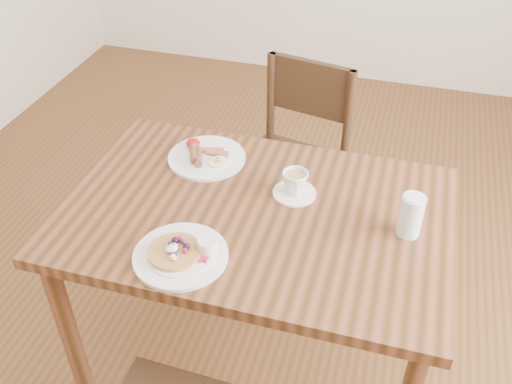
% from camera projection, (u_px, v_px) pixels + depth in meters
% --- Properties ---
extents(ground, '(5.00, 5.00, 0.00)m').
position_uv_depth(ground, '(256.00, 356.00, 2.23)').
color(ground, '#5C321A').
rests_on(ground, ground).
extents(dining_table, '(1.20, 0.80, 0.75)m').
position_uv_depth(dining_table, '(256.00, 233.00, 1.83)').
color(dining_table, brown).
rests_on(dining_table, ground).
extents(chair_far, '(0.50, 0.50, 0.88)m').
position_uv_depth(chair_far, '(294.00, 157.00, 2.45)').
color(chair_far, '#392314').
rests_on(chair_far, ground).
extents(pancake_plate, '(0.27, 0.27, 0.06)m').
position_uv_depth(pancake_plate, '(182.00, 253.00, 1.60)').
color(pancake_plate, white).
rests_on(pancake_plate, dining_table).
extents(breakfast_plate, '(0.27, 0.27, 0.04)m').
position_uv_depth(breakfast_plate, '(206.00, 156.00, 1.98)').
color(breakfast_plate, white).
rests_on(breakfast_plate, dining_table).
extents(teacup_saucer, '(0.14, 0.14, 0.09)m').
position_uv_depth(teacup_saucer, '(295.00, 185.00, 1.81)').
color(teacup_saucer, white).
rests_on(teacup_saucer, dining_table).
extents(water_glass, '(0.07, 0.07, 0.13)m').
position_uv_depth(water_glass, '(411.00, 216.00, 1.65)').
color(water_glass, silver).
rests_on(water_glass, dining_table).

